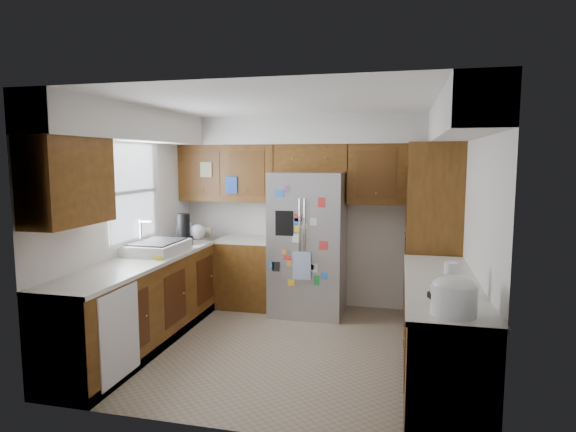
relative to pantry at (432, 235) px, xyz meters
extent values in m
plane|color=gray|center=(-1.50, -1.15, -1.07)|extent=(3.60, 3.60, 0.00)
cube|color=silver|center=(-1.50, 0.45, 0.18)|extent=(3.60, 0.04, 2.50)
cube|color=silver|center=(-3.30, -1.15, 0.18)|extent=(0.04, 3.20, 2.50)
cube|color=silver|center=(0.30, -1.15, 0.18)|extent=(0.04, 3.20, 2.50)
cube|color=silver|center=(-1.50, -2.75, 0.18)|extent=(3.60, 0.04, 2.50)
cube|color=white|center=(-1.50, -1.15, 1.43)|extent=(3.60, 3.20, 0.02)
cube|color=silver|center=(-1.50, 0.26, 1.25)|extent=(3.60, 0.38, 0.35)
cube|color=silver|center=(-3.11, -1.15, 1.25)|extent=(0.38, 3.20, 0.35)
cube|color=silver|center=(0.11, -1.15, 1.25)|extent=(0.38, 3.20, 0.35)
cube|color=#482B0D|center=(-2.63, 0.28, 0.70)|extent=(1.33, 0.34, 0.75)
cube|color=#482B0D|center=(-0.36, 0.28, 0.70)|extent=(1.33, 0.34, 0.75)
cube|color=#482B0D|center=(-3.13, -2.30, 0.70)|extent=(0.34, 0.85, 0.75)
cube|color=white|center=(-3.29, -1.05, 0.53)|extent=(0.02, 0.90, 1.05)
cube|color=white|center=(-3.25, -1.05, 0.53)|extent=(0.01, 1.02, 1.15)
cube|color=#1C43A5|center=(-2.54, 0.09, 0.55)|extent=(0.16, 0.02, 0.22)
cube|color=beige|center=(-2.88, 0.09, 0.75)|extent=(0.16, 0.02, 0.20)
cube|color=#482B0D|center=(-3.00, -1.45, -0.64)|extent=(0.60, 2.60, 0.88)
cube|color=#482B0D|center=(-2.33, 0.15, -0.64)|extent=(0.75, 0.60, 0.88)
cube|color=silver|center=(-3.00, -1.45, -0.17)|extent=(0.63, 2.60, 0.04)
cube|color=silver|center=(-2.33, 0.15, -0.17)|extent=(0.75, 0.60, 0.04)
cube|color=black|center=(-3.00, -1.45, -1.02)|extent=(0.60, 2.60, 0.10)
cube|color=silver|center=(-2.69, -2.30, -0.61)|extent=(0.01, 0.58, 0.80)
cube|color=#482B0D|center=(0.00, -1.62, -0.64)|extent=(0.60, 2.25, 0.88)
cube|color=silver|center=(0.00, -1.62, -0.17)|extent=(0.63, 2.25, 0.04)
cube|color=black|center=(0.00, -1.62, -1.02)|extent=(0.60, 2.25, 0.10)
cube|color=#482B0D|center=(0.00, 0.00, 0.00)|extent=(0.60, 0.90, 2.15)
cube|color=#9C9DA1|center=(-1.50, 0.05, -0.17)|extent=(0.90, 0.75, 1.80)
cylinder|color=silver|center=(-1.53, -0.34, -0.02)|extent=(0.02, 0.02, 0.90)
cylinder|color=silver|center=(-1.47, -0.34, -0.02)|extent=(0.02, 0.02, 0.90)
cube|color=black|center=(-1.72, -0.33, 0.12)|extent=(0.22, 0.01, 0.30)
cube|color=white|center=(-1.50, -0.35, -0.38)|extent=(0.22, 0.01, 0.34)
cube|color=white|center=(-1.47, -0.33, 0.10)|extent=(0.07, 0.00, 0.07)
cube|color=white|center=(-1.37, -0.33, 0.16)|extent=(0.08, 0.00, 0.09)
cube|color=red|center=(-1.27, -0.33, 0.38)|extent=(0.09, 0.00, 0.12)
cube|color=black|center=(-1.83, -0.33, -0.41)|extent=(0.10, 0.00, 0.12)
cube|color=orange|center=(-1.44, -0.33, -0.33)|extent=(0.08, 0.00, 0.07)
cube|color=yellow|center=(-1.63, -0.33, -0.60)|extent=(0.08, 0.00, 0.08)
cube|color=blue|center=(-1.56, -0.33, 0.15)|extent=(0.10, 0.00, 0.08)
cube|color=green|center=(-1.32, -0.33, -0.55)|extent=(0.06, 0.00, 0.12)
cube|color=white|center=(-1.36, -0.33, -0.40)|extent=(0.10, 0.00, 0.10)
cube|color=blue|center=(-1.23, -0.33, -0.49)|extent=(0.08, 0.00, 0.08)
cube|color=#8C4C99|center=(-1.69, -0.33, 0.54)|extent=(0.05, 0.00, 0.08)
cube|color=red|center=(-1.25, -0.33, -0.12)|extent=(0.10, 0.00, 0.11)
cube|color=blue|center=(-1.88, -0.33, -0.39)|extent=(0.05, 0.00, 0.09)
cube|color=white|center=(-1.58, -0.33, -0.05)|extent=(0.08, 0.00, 0.10)
cube|color=orange|center=(-1.72, -0.33, -0.22)|extent=(0.06, 0.00, 0.06)
cube|color=blue|center=(-1.78, -0.33, 0.48)|extent=(0.11, 0.00, 0.08)
cube|color=red|center=(-1.68, -0.33, -0.29)|extent=(0.09, 0.00, 0.05)
cube|color=green|center=(-1.43, -0.33, -0.46)|extent=(0.06, 0.00, 0.10)
cube|color=orange|center=(-1.40, -0.33, -0.39)|extent=(0.09, 0.00, 0.06)
cube|color=red|center=(-1.55, -0.33, 0.20)|extent=(0.09, 0.00, 0.09)
cube|color=yellow|center=(-1.55, -0.33, 0.07)|extent=(0.08, 0.00, 0.09)
cube|color=orange|center=(-1.66, -0.33, -0.35)|extent=(0.06, 0.00, 0.08)
cube|color=#482B0D|center=(-1.50, 0.28, 0.90)|extent=(0.96, 0.34, 0.35)
sphere|color=#2D65B6|center=(-1.70, 0.29, 1.20)|extent=(0.26, 0.26, 0.26)
cylinder|color=black|center=(-1.35, 0.22, 1.15)|extent=(0.26, 0.26, 0.15)
ellipsoid|color=#333338|center=(-1.35, 0.22, 1.22)|extent=(0.24, 0.24, 0.11)
cube|color=silver|center=(-3.00, -1.05, -0.09)|extent=(0.52, 0.70, 0.12)
cube|color=black|center=(-3.00, -1.05, -0.03)|extent=(0.44, 0.60, 0.02)
cylinder|color=silver|center=(-3.20, -1.05, 0.07)|extent=(0.02, 0.02, 0.30)
cylinder|color=silver|center=(-3.14, -1.05, 0.20)|extent=(0.16, 0.02, 0.02)
cube|color=yellow|center=(-2.81, -1.32, -0.13)|extent=(0.10, 0.18, 0.04)
cube|color=black|center=(-2.95, -0.49, -0.10)|extent=(0.18, 0.14, 0.10)
cylinder|color=black|center=(-2.95, -0.49, 0.09)|extent=(0.16, 0.16, 0.28)
cylinder|color=#9C9DA1|center=(-3.07, -0.30, -0.05)|extent=(0.14, 0.14, 0.20)
sphere|color=silver|center=(-2.93, -0.11, -0.05)|extent=(0.20, 0.20, 0.20)
cube|color=#3F72B2|center=(-3.08, -0.04, -0.06)|extent=(0.14, 0.10, 0.18)
cube|color=#BFB28C|center=(-2.86, 0.06, -0.08)|extent=(0.10, 0.08, 0.14)
cylinder|color=silver|center=(-2.99, -0.75, -0.10)|extent=(0.08, 0.08, 0.11)
cylinder|color=white|center=(0.00, -2.53, -0.05)|extent=(0.31, 0.31, 0.21)
ellipsoid|color=white|center=(0.00, -2.53, 0.05)|extent=(0.30, 0.30, 0.13)
cube|color=black|center=(-0.14, -2.53, -0.03)|extent=(0.04, 0.06, 0.04)
cylinder|color=white|center=(0.03, -2.01, -0.03)|extent=(0.11, 0.11, 0.25)
camera|label=1|loc=(-0.36, -5.85, 0.89)|focal=30.00mm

